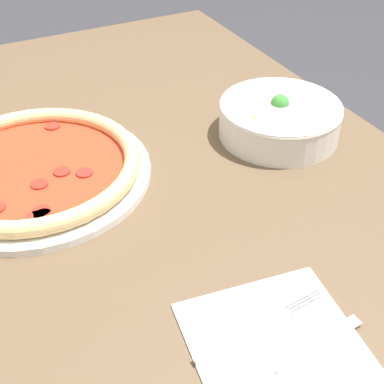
{
  "coord_description": "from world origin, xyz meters",
  "views": [
    {
      "loc": [
        0.69,
        -0.26,
        1.23
      ],
      "look_at": [
        0.14,
        0.02,
        0.75
      ],
      "focal_mm": 50.0,
      "sensor_mm": 36.0,
      "label": 1
    }
  ],
  "objects": [
    {
      "name": "dining_table",
      "position": [
        0.0,
        0.0,
        0.62
      ],
      "size": [
        1.19,
        0.83,
        0.73
      ],
      "color": "brown",
      "rests_on": "ground_plane"
    },
    {
      "name": "pizza",
      "position": [
        -0.03,
        -0.17,
        0.75
      ],
      "size": [
        0.36,
        0.36,
        0.04
      ],
      "color": "white",
      "rests_on": "dining_table"
    },
    {
      "name": "bowl",
      "position": [
        0.04,
        0.24,
        0.76
      ],
      "size": [
        0.21,
        0.21,
        0.08
      ],
      "color": "white",
      "rests_on": "dining_table"
    },
    {
      "name": "napkin",
      "position": [
        0.41,
        -0.01,
        0.73
      ],
      "size": [
        0.21,
        0.21,
        0.0
      ],
      "color": "white",
      "rests_on": "dining_table"
    },
    {
      "name": "fork",
      "position": [
        0.38,
        -0.01,
        0.74
      ],
      "size": [
        0.03,
        0.19,
        0.0
      ],
      "rotation": [
        0.0,
        0.0,
        1.66
      ],
      "color": "silver",
      "rests_on": "napkin"
    },
    {
      "name": "knife",
      "position": [
        0.43,
        -0.02,
        0.73
      ],
      "size": [
        0.03,
        0.21,
        0.01
      ],
      "rotation": [
        0.0,
        0.0,
        1.66
      ],
      "color": "silver",
      "rests_on": "napkin"
    }
  ]
}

